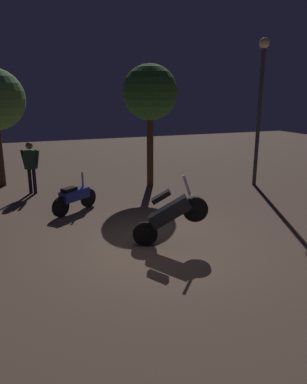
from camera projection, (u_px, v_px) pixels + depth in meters
ground_plane at (160, 247)px, 8.17m from camera, size 40.00×40.00×0.00m
motorcycle_black_foreground at (170, 214)px, 8.05m from camera, size 1.57×0.72×1.63m
motorcycle_blue_parked_left at (75, 197)px, 10.49m from camera, size 1.41×1.04×1.11m
person_rider_beside at (31, 163)px, 12.26m from camera, size 0.63×0.39×1.76m
streetlamp_far at (261, 95)px, 12.87m from camera, size 0.36×0.36×5.14m
tree_center_bg at (150, 94)px, 12.75m from camera, size 1.93×1.93×4.31m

